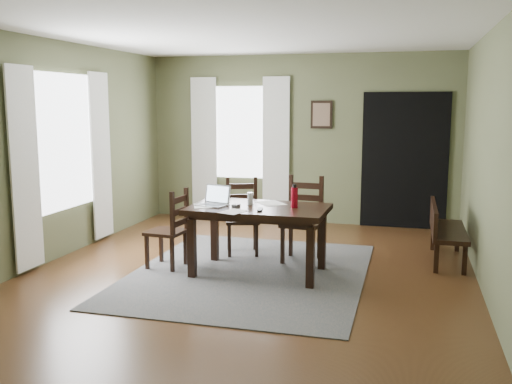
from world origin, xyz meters
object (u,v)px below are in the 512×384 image
(chair_end, at_px, (170,230))
(chair_back_left, at_px, (242,217))
(chair_back_right, at_px, (303,220))
(laptop, at_px, (214,200))
(dining_table, at_px, (259,215))
(bench, at_px, (443,227))
(water_bottle, at_px, (294,197))

(chair_end, bearing_deg, chair_back_left, 148.99)
(chair_back_right, bearing_deg, laptop, -137.29)
(dining_table, relative_size, chair_end, 1.67)
(dining_table, relative_size, bench, 1.24)
(chair_back_right, bearing_deg, water_bottle, -84.18)
(chair_end, bearing_deg, dining_table, 97.69)
(chair_back_left, relative_size, water_bottle, 3.67)
(chair_end, height_order, laptop, laptop)
(chair_back_right, xyz_separation_m, water_bottle, (0.02, -0.63, 0.39))
(water_bottle, bearing_deg, dining_table, -174.40)
(chair_back_right, height_order, water_bottle, chair_back_right)
(chair_end, distance_m, water_bottle, 1.53)
(dining_table, distance_m, water_bottle, 0.46)
(chair_end, bearing_deg, water_bottle, 98.47)
(laptop, xyz_separation_m, water_bottle, (0.91, 0.08, 0.06))
(dining_table, height_order, chair_end, chair_end)
(dining_table, bearing_deg, bench, 29.47)
(bench, bearing_deg, chair_end, 110.30)
(chair_back_left, distance_m, chair_back_right, 0.83)
(water_bottle, bearing_deg, chair_back_left, 137.17)
(dining_table, distance_m, chair_back_right, 0.79)
(chair_end, xyz_separation_m, chair_back_left, (0.63, 0.87, 0.02))
(dining_table, xyz_separation_m, laptop, (-0.51, -0.05, 0.15))
(bench, xyz_separation_m, water_bottle, (-1.65, -1.06, 0.48))
(chair_back_left, bearing_deg, bench, -12.52)
(laptop, bearing_deg, chair_end, -163.63)
(dining_table, bearing_deg, laptop, -173.71)
(chair_end, distance_m, laptop, 0.67)
(chair_back_right, relative_size, water_bottle, 3.93)
(dining_table, bearing_deg, chair_end, -176.02)
(chair_end, bearing_deg, laptop, 95.57)
(laptop, distance_m, water_bottle, 0.92)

